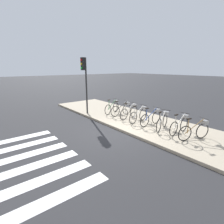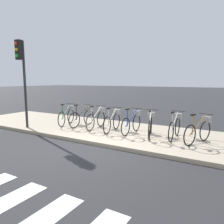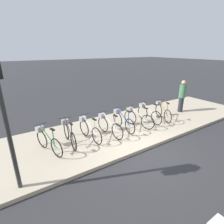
% 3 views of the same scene
% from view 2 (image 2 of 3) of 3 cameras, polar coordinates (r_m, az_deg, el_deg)
% --- Properties ---
extents(ground_plane, '(120.00, 120.00, 0.00)m').
position_cam_2_polar(ground_plane, '(6.97, -3.77, -8.91)').
color(ground_plane, '#2D2D30').
extents(sidewalk, '(15.50, 3.56, 0.12)m').
position_cam_2_polar(sidewalk, '(8.43, 3.09, -5.42)').
color(sidewalk, '#B7A88E').
rests_on(sidewalk, ground_plane).
extents(parked_bicycle_0, '(0.59, 1.49, 0.95)m').
position_cam_2_polar(parked_bicycle_0, '(9.78, -11.61, -0.75)').
color(parked_bicycle_0, black).
rests_on(parked_bicycle_0, sidewalk).
extents(parked_bicycle_1, '(0.46, 1.55, 0.95)m').
position_cam_2_polar(parked_bicycle_1, '(9.37, -7.51, -1.05)').
color(parked_bicycle_1, black).
rests_on(parked_bicycle_1, sidewalk).
extents(parked_bicycle_2, '(0.46, 1.54, 0.95)m').
position_cam_2_polar(parked_bicycle_2, '(8.87, -3.94, -1.53)').
color(parked_bicycle_2, black).
rests_on(parked_bicycle_2, sidewalk).
extents(parked_bicycle_3, '(0.46, 1.54, 0.95)m').
position_cam_2_polar(parked_bicycle_3, '(8.35, 0.27, -2.13)').
color(parked_bicycle_3, black).
rests_on(parked_bicycle_3, sidewalk).
extents(parked_bicycle_4, '(0.46, 1.55, 0.95)m').
position_cam_2_polar(parked_bicycle_4, '(8.09, 5.38, -2.51)').
color(parked_bicycle_4, black).
rests_on(parked_bicycle_4, sidewalk).
extents(parked_bicycle_5, '(0.60, 1.49, 0.95)m').
position_cam_2_polar(parked_bicycle_5, '(7.73, 10.01, -3.12)').
color(parked_bicycle_5, black).
rests_on(parked_bicycle_5, sidewalk).
extents(parked_bicycle_6, '(0.46, 1.55, 0.95)m').
position_cam_2_polar(parked_bicycle_6, '(7.64, 16.18, -3.47)').
color(parked_bicycle_6, black).
rests_on(parked_bicycle_6, sidewalk).
extents(parked_bicycle_7, '(0.65, 1.47, 0.95)m').
position_cam_2_polar(parked_bicycle_7, '(7.32, 21.89, -4.25)').
color(parked_bicycle_7, black).
rests_on(parked_bicycle_7, sidewalk).
extents(traffic_light, '(0.24, 0.40, 3.48)m').
position_cam_2_polar(traffic_light, '(9.47, -22.58, 11.10)').
color(traffic_light, '#2D2D2D').
rests_on(traffic_light, sidewalk).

